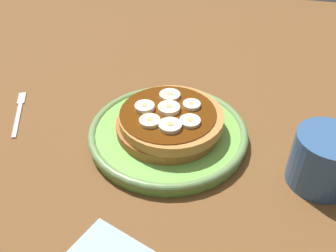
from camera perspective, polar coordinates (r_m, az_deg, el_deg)
name	(u,v)px	position (r cm, az deg, el deg)	size (l,w,h in cm)	color
ground_plane	(168,145)	(58.30, 0.00, -3.06)	(140.00, 140.00, 3.00)	brown
plate	(168,133)	(56.57, 0.00, -1.04)	(24.70, 24.70, 2.15)	#72B74C
pancake_stack	(169,121)	(55.06, 0.23, 0.71)	(15.91, 16.37, 3.32)	#A6602D
banana_slice_0	(168,108)	(54.44, -0.07, 2.78)	(3.35, 3.35, 0.95)	#FAE7BC
banana_slice_1	(170,126)	(51.15, 0.34, 0.01)	(3.33, 3.33, 0.85)	#F2E1C1
banana_slice_2	(145,107)	(54.87, -3.67, 3.00)	(3.02, 3.02, 0.93)	#F3E2C6
banana_slice_3	(192,105)	(55.39, 3.72, 3.30)	(2.73, 2.73, 0.80)	#F9F0B7
banana_slice_4	(170,95)	(57.47, 0.30, 4.82)	(3.32, 3.32, 0.75)	beige
banana_slice_5	(190,122)	(52.12, 3.46, 0.71)	(3.04, 3.04, 0.76)	#FCF2C5
banana_slice_6	(150,121)	(52.07, -2.88, 0.72)	(3.06, 3.06, 0.81)	#FBF1B7
coffee_mug	(324,157)	(52.50, 23.28, -4.54)	(11.81, 8.64, 7.78)	#33598C
fork	(19,110)	(67.89, -22.35, 2.31)	(12.16, 6.48, 0.50)	silver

